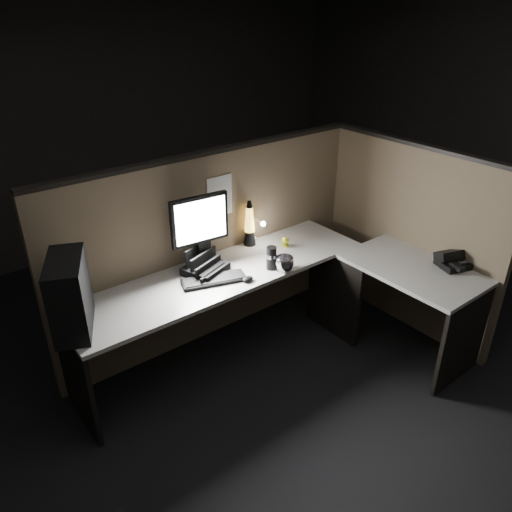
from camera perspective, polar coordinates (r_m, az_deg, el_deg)
floor at (r=3.72m, az=3.93°, el=-14.70°), size 6.00×6.00×0.00m
room_shell at (r=2.89m, az=4.96°, el=9.79°), size 6.00×6.00×6.00m
partition_back at (r=3.90m, az=-4.83°, el=0.90°), size 2.66×0.06×1.50m
partition_right at (r=4.22m, az=16.96°, el=1.89°), size 0.06×1.66×1.50m
desk at (r=3.61m, az=3.68°, el=-4.53°), size 2.60×1.60×0.73m
pc_tower at (r=3.09m, az=-20.51°, el=-4.21°), size 0.36×0.48×0.46m
monitor at (r=3.52m, az=-6.42°, el=3.45°), size 0.43×0.19×0.56m
keyboard at (r=3.49m, az=-4.85°, el=-2.73°), size 0.47×0.28×0.02m
mouse at (r=3.48m, az=-0.96°, el=-2.64°), size 0.09×0.07×0.03m
clip_lamp at (r=3.96m, az=0.24°, el=3.12°), size 0.04×0.16×0.21m
organizer at (r=3.60m, az=-5.91°, el=-1.11°), size 0.35×0.33×0.21m
lava_lamp at (r=3.93m, az=-0.74°, el=3.37°), size 0.10×0.10×0.37m
travel_mug at (r=3.60m, az=1.76°, el=-0.22°), size 0.08×0.08×0.17m
steel_mug at (r=3.59m, az=3.27°, el=-0.90°), size 0.16×0.16×0.11m
figurine at (r=3.95m, az=3.38°, el=1.77°), size 0.06×0.06×0.06m
pinned_paper at (r=3.73m, az=-4.16°, el=6.80°), size 0.22×0.00×0.31m
desk_phone at (r=3.92m, az=21.55°, el=-0.44°), size 0.27×0.26×0.13m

